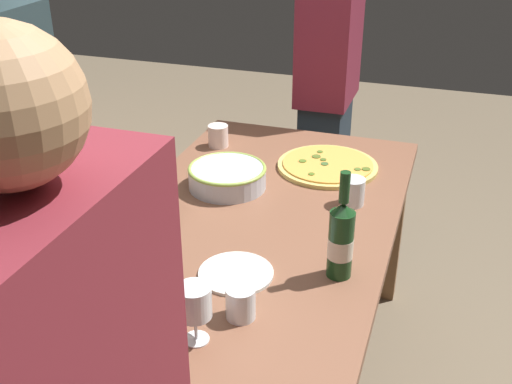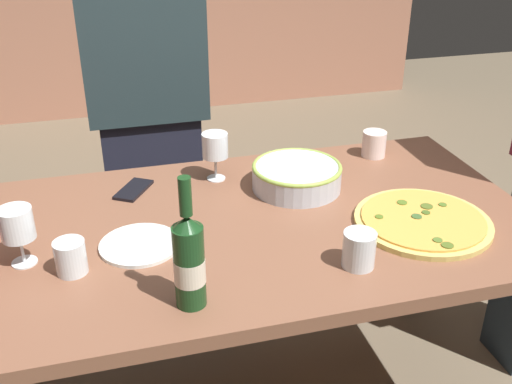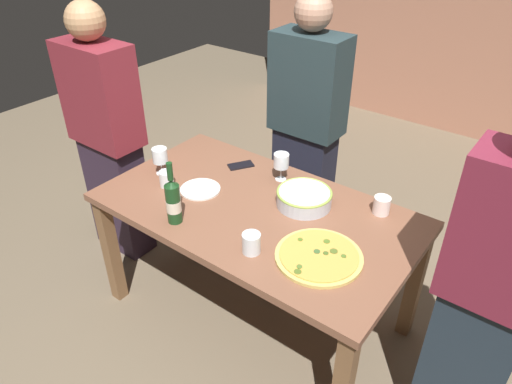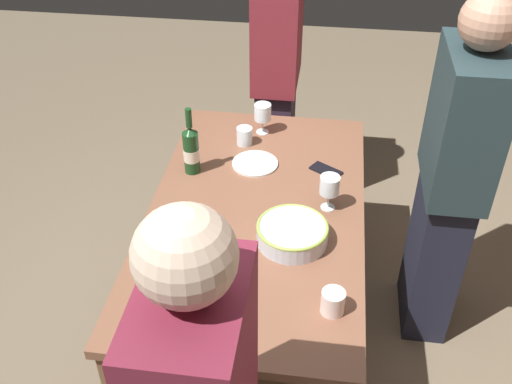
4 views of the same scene
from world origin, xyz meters
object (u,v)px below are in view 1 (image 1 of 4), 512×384
(cup_amber, at_px, (353,192))
(person_guest_left, at_px, (5,190))
(wine_glass_by_bottle, at_px, (194,304))
(wine_bottle, at_px, (341,239))
(cup_ceramic, at_px, (218,136))
(cup_spare, at_px, (241,303))
(person_host, at_px, (327,94))
(dining_table, at_px, (256,241))
(side_plate, at_px, (236,273))
(wine_glass_near_pizza, at_px, (165,181))
(serving_bowl, at_px, (227,176))
(pizza, at_px, (328,165))
(cell_phone, at_px, (134,251))

(cup_amber, relative_size, person_guest_left, 0.06)
(wine_glass_by_bottle, bearing_deg, wine_bottle, -35.56)
(cup_amber, xyz_separation_m, cup_ceramic, (0.33, 0.62, -0.00))
(wine_glass_by_bottle, distance_m, cup_spare, 0.15)
(wine_bottle, distance_m, cup_spare, 0.34)
(person_host, bearing_deg, cup_amber, 17.24)
(cup_ceramic, xyz_separation_m, cup_spare, (-1.02, -0.46, -0.00))
(wine_glass_by_bottle, bearing_deg, person_guest_left, 64.62)
(dining_table, xyz_separation_m, wine_bottle, (-0.24, -0.33, 0.21))
(wine_glass_by_bottle, xyz_separation_m, side_plate, (0.29, 0.00, -0.10))
(person_host, bearing_deg, dining_table, -0.00)
(dining_table, relative_size, wine_glass_near_pizza, 10.14)
(serving_bowl, bearing_deg, cup_spare, -156.79)
(person_host, bearing_deg, cup_spare, 4.28)
(wine_glass_near_pizza, xyz_separation_m, cup_ceramic, (0.57, 0.04, -0.07))
(side_plate, distance_m, person_host, 1.44)
(pizza, xyz_separation_m, wine_glass_by_bottle, (-1.07, 0.09, 0.10))
(dining_table, relative_size, person_host, 0.99)
(cup_ceramic, distance_m, person_host, 0.67)
(wine_glass_near_pizza, relative_size, person_host, 0.10)
(dining_table, height_order, wine_bottle, wine_bottle)
(wine_glass_near_pizza, distance_m, cup_spare, 0.62)
(serving_bowl, bearing_deg, side_plate, -156.96)
(cell_phone, bearing_deg, person_host, -158.39)
(wine_bottle, bearing_deg, serving_bowl, 49.64)
(cup_amber, height_order, cup_spare, cup_amber)
(serving_bowl, relative_size, wine_bottle, 0.88)
(cup_ceramic, height_order, cell_phone, cup_ceramic)
(cell_phone, bearing_deg, side_plate, 120.16)
(serving_bowl, distance_m, wine_glass_near_pizza, 0.27)
(dining_table, distance_m, wine_glass_near_pizza, 0.36)
(serving_bowl, relative_size, cup_spare, 3.23)
(wine_bottle, distance_m, cell_phone, 0.62)
(dining_table, bearing_deg, cup_ceramic, 32.88)
(pizza, distance_m, wine_glass_by_bottle, 1.08)
(wine_glass_by_bottle, bearing_deg, side_plate, 0.47)
(wine_glass_by_bottle, distance_m, person_guest_left, 0.95)
(dining_table, height_order, serving_bowl, serving_bowl)
(dining_table, relative_size, cup_ceramic, 17.79)
(wine_glass_near_pizza, distance_m, person_host, 1.20)
(pizza, xyz_separation_m, cup_ceramic, (0.07, 0.48, 0.03))
(dining_table, xyz_separation_m, wine_glass_near_pizza, (-0.05, 0.30, 0.20))
(cell_phone, height_order, person_guest_left, person_guest_left)
(dining_table, bearing_deg, pizza, -17.46)
(wine_bottle, xyz_separation_m, cup_ceramic, (0.76, 0.66, -0.07))
(serving_bowl, relative_size, wine_glass_near_pizza, 1.78)
(serving_bowl, distance_m, cup_spare, 0.74)
(wine_glass_by_bottle, height_order, cup_amber, wine_glass_by_bottle)
(wine_bottle, xyz_separation_m, wine_glass_near_pizza, (0.19, 0.62, -0.01))
(pizza, xyz_separation_m, cup_spare, (-0.95, 0.02, 0.03))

